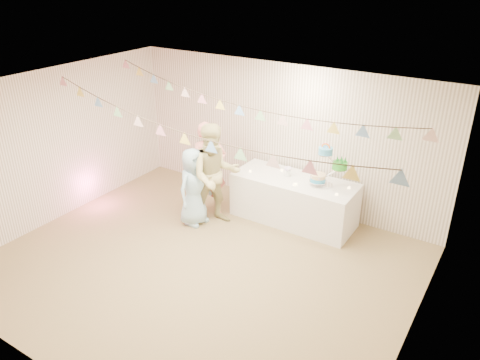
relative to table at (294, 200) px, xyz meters
The scene contains 25 objects.
floor 2.09m from the table, 105.80° to the right, with size 6.00×6.00×0.00m, color olive.
ceiling 3.01m from the table, 105.80° to the right, with size 6.00×6.00×0.00m, color white.
back_wall 1.19m from the table, 136.53° to the left, with size 6.00×6.00×0.00m, color white.
front_wall 4.60m from the table, 97.11° to the right, with size 6.00×6.00×0.00m, color white.
left_wall 4.17m from the table, 151.01° to the right, with size 5.00×5.00×0.00m, color white.
right_wall 3.27m from the table, 38.91° to the right, with size 5.00×5.00×0.00m, color white.
table is the anchor object (origin of this frame).
cake_stand 0.89m from the table, ahead, with size 0.62×0.36×0.69m, color silver, non-canonical shape.
cake_bottom 0.59m from the table, ahead, with size 0.31×0.31×0.15m, color #2B94C9, non-canonical shape.
cake_middle 1.03m from the table, 10.86° to the left, with size 0.27×0.27×0.22m, color #248F1F, non-canonical shape.
cake_top_tier 1.10m from the table, ahead, with size 0.25×0.25×0.19m, color #419BCD, non-canonical shape.
platter 0.66m from the table, behind, with size 0.33×0.33×0.02m, color white.
posy 0.47m from the table, 163.04° to the left, with size 0.15×0.15×0.17m, color white, non-canonical shape.
person_adult_a 1.56m from the table, 157.81° to the right, with size 0.62×0.41×1.69m, color #EF877D.
person_adult_b 1.44m from the table, 144.25° to the right, with size 0.87×0.68×1.79m, color tan.
person_child 1.74m from the table, 144.86° to the right, with size 0.67×0.44×1.37m, color #9CC6DD.
bunting_back 2.21m from the table, 122.64° to the right, with size 5.60×1.10×0.40m, color pink, non-canonical shape.
bunting_front 2.95m from the table, 104.41° to the right, with size 5.60×0.90×0.36m, color #72A5E5, non-canonical shape.
tealight_0 0.91m from the table, 169.38° to the right, with size 0.04×0.04×0.03m, color #FFD88C.
tealight_1 0.57m from the table, 152.78° to the left, with size 0.04×0.04×0.03m, color #FFD88C.
tealight_2 0.48m from the table, 65.56° to the right, with size 0.04×0.04×0.03m, color #FFD88C.
tealight_3 0.58m from the table, 32.15° to the left, with size 0.04×0.04×0.03m, color #FFD88C.
tealight_4 0.93m from the table, 12.38° to the right, with size 0.04×0.04×0.03m, color #FFD88C.
tealight_5 1.00m from the table, ahead, with size 0.04×0.04×0.03m, color #FFD88C.
tealight_6 0.47m from the table, 59.20° to the right, with size 0.04×0.04×0.03m, color #FFD88C.
Camera 1 is at (3.63, -4.57, 4.15)m, focal length 35.00 mm.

